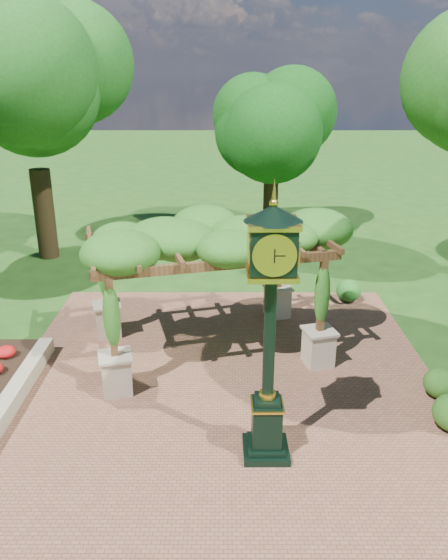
{
  "coord_description": "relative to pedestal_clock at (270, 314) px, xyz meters",
  "views": [
    {
      "loc": [
        0.02,
        -9.62,
        6.85
      ],
      "look_at": [
        0.0,
        2.5,
        2.2
      ],
      "focal_mm": 35.0,
      "sensor_mm": 36.0,
      "label": 1
    }
  ],
  "objects": [
    {
      "name": "ground",
      "position": [
        -0.8,
        1.07,
        -2.94
      ],
      "size": [
        120.0,
        120.0,
        0.0
      ],
      "primitive_type": "plane",
      "color": "#1E4714",
      "rests_on": "ground"
    },
    {
      "name": "brick_plaza",
      "position": [
        -0.8,
        2.07,
        -2.92
      ],
      "size": [
        10.0,
        12.0,
        0.04
      ],
      "primitive_type": "cube",
      "color": "brown",
      "rests_on": "ground"
    },
    {
      "name": "border_wall",
      "position": [
        -5.4,
        1.57,
        -2.74
      ],
      "size": [
        0.35,
        5.0,
        0.4
      ],
      "primitive_type": "cube",
      "color": "#C6B793",
      "rests_on": "ground"
    },
    {
      "name": "pedestal_clock",
      "position": [
        0.0,
        0.0,
        0.0
      ],
      "size": [
        0.98,
        0.98,
        4.92
      ],
      "rotation": [
        0.0,
        0.0,
        0.01
      ],
      "color": "black",
      "rests_on": "brick_plaza"
    },
    {
      "name": "pergola",
      "position": [
        -1.23,
        4.19,
        0.0
      ],
      "size": [
        6.42,
        4.89,
        3.59
      ],
      "rotation": [
        0.0,
        0.0,
        0.26
      ],
      "color": "beige",
      "rests_on": "brick_plaza"
    },
    {
      "name": "sundial",
      "position": [
        0.84,
        9.53,
        -2.46
      ],
      "size": [
        0.7,
        0.7,
        1.09
      ],
      "rotation": [
        0.0,
        0.0,
        -0.17
      ],
      "color": "gray",
      "rests_on": "ground"
    },
    {
      "name": "shrub_mid",
      "position": [
        4.02,
        1.94,
        -2.56
      ],
      "size": [
        1.0,
        1.0,
        0.68
      ],
      "primitive_type": "ellipsoid",
      "rotation": [
        0.0,
        0.0,
        -0.43
      ],
      "color": "#285818",
      "rests_on": "brick_plaza"
    },
    {
      "name": "shrub_back",
      "position": [
        3.12,
        7.36,
        -2.55
      ],
      "size": [
        0.93,
        0.93,
        0.71
      ],
      "primitive_type": "ellipsoid",
      "rotation": [
        0.0,
        0.0,
        -0.22
      ],
      "color": "#23661D",
      "rests_on": "brick_plaza"
    },
    {
      "name": "tree_west_far",
      "position": [
        -7.71,
        11.88,
        3.14
      ],
      "size": [
        4.86,
        4.86,
        8.86
      ],
      "color": "#322513",
      "rests_on": "ground"
    },
    {
      "name": "tree_north",
      "position": [
        1.24,
        15.33,
        1.56
      ],
      "size": [
        3.75,
        3.75,
        6.57
      ],
      "color": "#322414",
      "rests_on": "ground"
    }
  ]
}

